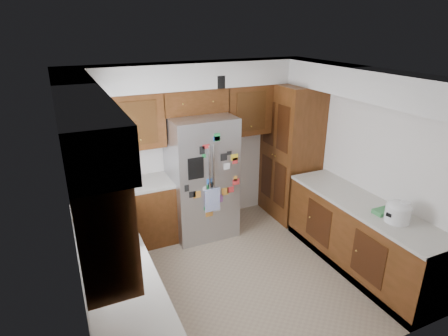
{
  "coord_description": "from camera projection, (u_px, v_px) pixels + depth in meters",
  "views": [
    {
      "loc": [
        -1.8,
        -3.51,
        3.0
      ],
      "look_at": [
        -0.03,
        0.35,
        1.34
      ],
      "focal_mm": 30.0,
      "sensor_mm": 36.0,
      "label": 1
    }
  ],
  "objects": [
    {
      "name": "right_counter_run",
      "position": [
        359.0,
        238.0,
        4.79
      ],
      "size": [
        0.63,
        2.25,
        0.92
      ],
      "color": "#46270D",
      "rests_on": "ground"
    },
    {
      "name": "sink_assembly",
      "position": [
        106.0,
        229.0,
        3.9
      ],
      "size": [
        0.52,
        0.7,
        0.37
      ],
      "color": "white",
      "rests_on": "left_counter_run"
    },
    {
      "name": "fridge_top_items",
      "position": [
        201.0,
        79.0,
        5.15
      ],
      "size": [
        0.84,
        0.36,
        0.26
      ],
      "color": "#1651B4",
      "rests_on": "bridge_cabinet"
    },
    {
      "name": "fridge",
      "position": [
        201.0,
        177.0,
        5.45
      ],
      "size": [
        0.9,
        0.79,
        1.8
      ],
      "color": "#A9AAAF",
      "rests_on": "ground"
    },
    {
      "name": "left_counter_run",
      "position": [
        126.0,
        274.0,
        4.1
      ],
      "size": [
        1.36,
        3.2,
        0.92
      ],
      "color": "#46270D",
      "rests_on": "ground"
    },
    {
      "name": "rice_cooker",
      "position": [
        398.0,
        211.0,
        4.15
      ],
      "size": [
        0.29,
        0.28,
        0.24
      ],
      "color": "white",
      "rests_on": "right_counter_run"
    },
    {
      "name": "left_counter_clutter",
      "position": [
        100.0,
        197.0,
        4.48
      ],
      "size": [
        0.35,
        0.93,
        0.38
      ],
      "color": "black",
      "rests_on": "left_counter_run"
    },
    {
      "name": "floor",
      "position": [
        238.0,
        275.0,
        4.76
      ],
      "size": [
        3.6,
        3.6,
        0.0
      ],
      "primitive_type": "plane",
      "color": "tan",
      "rests_on": "ground"
    },
    {
      "name": "pantry",
      "position": [
        291.0,
        152.0,
        5.92
      ],
      "size": [
        0.6,
        0.9,
        2.15
      ],
      "primitive_type": "cube",
      "color": "#46270D",
      "rests_on": "ground"
    },
    {
      "name": "paper_towel",
      "position": [
        404.0,
        212.0,
        4.13
      ],
      "size": [
        0.11,
        0.11,
        0.25
      ],
      "primitive_type": "cylinder",
      "color": "white",
      "rests_on": "right_counter_run"
    },
    {
      "name": "bridge_cabinet",
      "position": [
        194.0,
        100.0,
        5.25
      ],
      "size": [
        0.96,
        0.34,
        0.35
      ],
      "primitive_type": "cube",
      "color": "#46270D",
      "rests_on": "fridge"
    },
    {
      "name": "room_shell",
      "position": [
        218.0,
        130.0,
        4.36
      ],
      "size": [
        3.64,
        3.24,
        2.52
      ],
      "color": "silver",
      "rests_on": "ground"
    }
  ]
}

